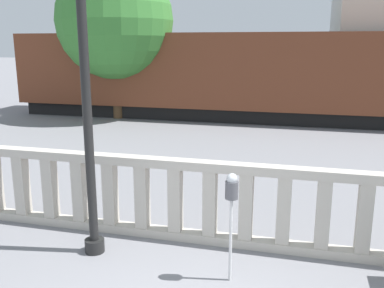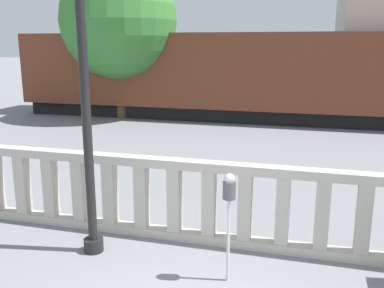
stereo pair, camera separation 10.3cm
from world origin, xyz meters
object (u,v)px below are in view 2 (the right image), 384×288
at_px(parking_meter, 229,196).
at_px(tree_left, 119,21).
at_px(train_near, 313,76).
at_px(train_far, 242,59).

distance_m(parking_meter, tree_left, 13.49).
height_order(train_near, train_far, train_far).
distance_m(train_far, tree_left, 15.73).
bearing_deg(train_far, parking_meter, -81.27).
relative_size(parking_meter, tree_left, 0.24).
distance_m(parking_meter, train_near, 12.48).
xyz_separation_m(parking_meter, train_far, (-4.11, 26.75, 0.79)).
bearing_deg(parking_meter, train_far, 98.73).
relative_size(parking_meter, train_far, 0.06).
height_order(parking_meter, train_near, train_near).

